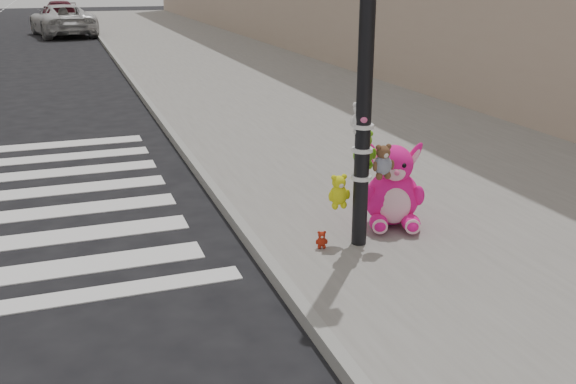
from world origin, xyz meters
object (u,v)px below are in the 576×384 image
object	(u,v)px
signal_pole	(365,92)
car_white_near	(62,20)
red_teddy	(322,240)
pink_bunny	(393,191)

from	to	relation	value
signal_pole	car_white_near	distance (m)	28.57
signal_pole	red_teddy	size ratio (longest dim) A/B	20.38
pink_bunny	car_white_near	size ratio (longest dim) A/B	0.19
red_teddy	signal_pole	bearing A→B (deg)	16.09
pink_bunny	red_teddy	bearing A→B (deg)	-140.97
red_teddy	car_white_near	world-z (taller)	car_white_near
red_teddy	car_white_near	size ratio (longest dim) A/B	0.04
signal_pole	car_white_near	bearing A→B (deg)	95.25
pink_bunny	red_teddy	distance (m)	1.13
signal_pole	pink_bunny	distance (m)	1.41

